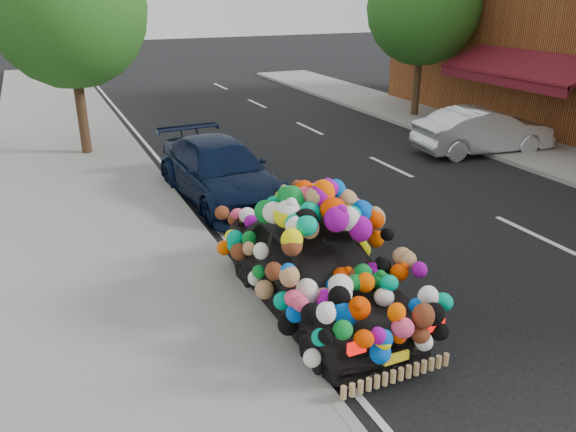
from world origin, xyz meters
name	(u,v)px	position (x,y,z in m)	size (l,w,h in m)	color
ground	(379,269)	(0.00, 0.00, 0.00)	(100.00, 100.00, 0.00)	black
sidewalk	(123,323)	(-4.30, 0.00, 0.06)	(4.00, 60.00, 0.12)	gray
kerb	(251,294)	(-2.35, 0.00, 0.07)	(0.15, 60.00, 0.13)	gray
footpath_far	(574,164)	(8.20, 3.00, 0.06)	(3.00, 40.00, 0.12)	gray
lane_markings	(534,234)	(3.60, 0.00, 0.01)	(6.00, 50.00, 0.01)	silver
tree_near_sidewalk	(68,8)	(-3.80, 9.50, 4.02)	(4.20, 4.20, 6.13)	#332114
tree_far_b	(423,8)	(8.00, 10.00, 3.89)	(4.00, 4.00, 5.90)	#332114
plush_art_car	(316,248)	(-1.59, -0.72, 1.02)	(2.03, 4.23, 2.01)	black
navy_sedan	(220,171)	(-1.37, 4.50, 0.66)	(1.85, 4.56, 1.32)	black
silver_hatchback	(483,131)	(6.81, 5.10, 0.66)	(1.40, 4.02, 1.32)	silver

